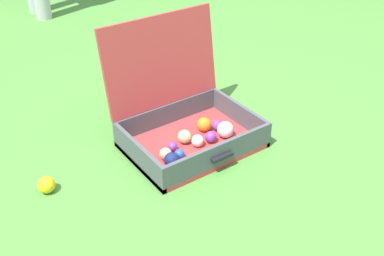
# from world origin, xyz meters

# --- Properties ---
(ground_plane) EXTENTS (16.00, 16.00, 0.00)m
(ground_plane) POSITION_xyz_m (0.00, 0.00, 0.00)
(ground_plane) COLOR #4C8C38
(open_suitcase) EXTENTS (0.59, 0.53, 0.56)m
(open_suitcase) POSITION_xyz_m (-0.07, 0.11, 0.12)
(open_suitcase) COLOR #B23838
(open_suitcase) RESTS_ON ground
(stray_ball_on_grass) EXTENTS (0.07, 0.07, 0.07)m
(stray_ball_on_grass) POSITION_xyz_m (-0.75, 0.12, 0.04)
(stray_ball_on_grass) COLOR yellow
(stray_ball_on_grass) RESTS_ON ground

